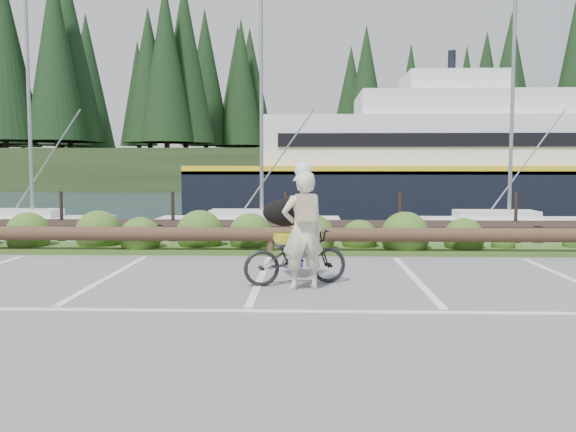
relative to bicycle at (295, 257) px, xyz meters
name	(u,v)px	position (x,y,z in m)	size (l,w,h in m)	color
ground	(250,304)	(-0.60, -1.44, -0.45)	(72.00, 72.00, 0.00)	slate
harbor_backdrop	(306,179)	(-0.20, 77.03, -0.45)	(170.00, 160.00, 30.00)	#1C2C43
vegetation_strip	(273,249)	(-0.60, 3.86, -0.40)	(34.00, 1.60, 0.10)	#3D5B21
log_rail	(271,255)	(-0.60, 3.16, -0.45)	(32.00, 0.30, 0.60)	#443021
bicycle	(295,257)	(0.00, 0.00, 0.00)	(0.59, 1.69, 0.89)	black
cyclist	(303,231)	(0.12, -0.38, 0.46)	(0.66, 0.44, 1.82)	beige
dog	(286,212)	(-0.17, 0.52, 0.67)	(0.79, 0.39, 0.46)	black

